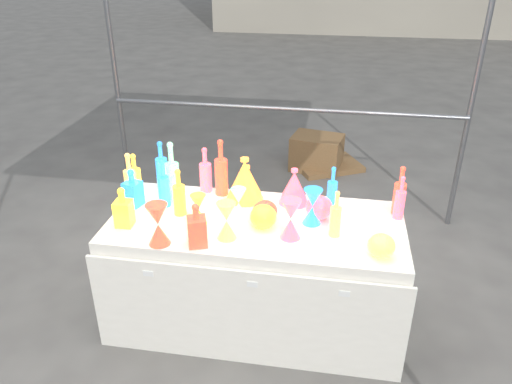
% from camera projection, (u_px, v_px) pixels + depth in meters
% --- Properties ---
extents(ground, '(80.00, 80.00, 0.00)m').
position_uv_depth(ground, '(256.00, 316.00, 3.39)').
color(ground, slate).
rests_on(ground, ground).
extents(display_table, '(1.84, 0.83, 0.75)m').
position_uv_depth(display_table, '(256.00, 272.00, 3.21)').
color(display_table, white).
rests_on(display_table, ground).
extents(cardboard_box_closed, '(0.59, 0.48, 0.38)m').
position_uv_depth(cardboard_box_closed, '(317.00, 153.00, 5.46)').
color(cardboard_box_closed, olive).
rests_on(cardboard_box_closed, ground).
extents(cardboard_box_flat, '(0.83, 0.75, 0.06)m').
position_uv_depth(cardboard_box_flat, '(328.00, 165.00, 5.55)').
color(cardboard_box_flat, olive).
rests_on(cardboard_box_flat, ground).
extents(bottle_0, '(0.10, 0.10, 0.30)m').
position_uv_depth(bottle_0, '(135.00, 174.00, 3.30)').
color(bottle_0, red).
rests_on(bottle_0, display_table).
extents(bottle_1, '(0.10, 0.10, 0.34)m').
position_uv_depth(bottle_1, '(162.00, 165.00, 3.38)').
color(bottle_1, '#167D30').
rests_on(bottle_1, display_table).
extents(bottle_2, '(0.10, 0.10, 0.39)m').
position_uv_depth(bottle_2, '(221.00, 167.00, 3.28)').
color(bottle_2, orange).
rests_on(bottle_2, display_table).
extents(bottle_3, '(0.09, 0.09, 0.32)m').
position_uv_depth(bottle_3, '(205.00, 170.00, 3.34)').
color(bottle_3, '#2124C5').
rests_on(bottle_3, display_table).
extents(bottle_4, '(0.10, 0.10, 0.33)m').
position_uv_depth(bottle_4, '(130.00, 177.00, 3.22)').
color(bottle_4, '#14806A').
rests_on(bottle_4, display_table).
extents(bottle_5, '(0.10, 0.10, 0.41)m').
position_uv_depth(bottle_5, '(172.00, 172.00, 3.20)').
color(bottle_5, '#C42781').
rests_on(bottle_5, display_table).
extents(bottle_6, '(0.10, 0.10, 0.31)m').
position_uv_depth(bottle_6, '(179.00, 192.00, 3.06)').
color(bottle_6, red).
rests_on(bottle_6, display_table).
extents(bottle_7, '(0.08, 0.08, 0.32)m').
position_uv_depth(bottle_7, '(163.00, 183.00, 3.16)').
color(bottle_7, '#167D30').
rests_on(bottle_7, display_table).
extents(decanter_0, '(0.10, 0.10, 0.25)m').
position_uv_depth(decanter_0, '(123.00, 207.00, 2.95)').
color(decanter_0, red).
rests_on(decanter_0, display_table).
extents(decanter_1, '(0.13, 0.13, 0.26)m').
position_uv_depth(decanter_1, '(197.00, 225.00, 2.76)').
color(decanter_1, orange).
rests_on(decanter_1, display_table).
extents(decanter_2, '(0.12, 0.12, 0.25)m').
position_uv_depth(decanter_2, '(132.00, 187.00, 3.18)').
color(decanter_2, '#167D30').
rests_on(decanter_2, display_table).
extents(hourglass_0, '(0.13, 0.13, 0.25)m').
position_uv_depth(hourglass_0, '(158.00, 224.00, 2.77)').
color(hourglass_0, orange).
rests_on(hourglass_0, display_table).
extents(hourglass_1, '(0.13, 0.13, 0.24)m').
position_uv_depth(hourglass_1, '(291.00, 219.00, 2.83)').
color(hourglass_1, '#2124C5').
rests_on(hourglass_1, display_table).
extents(hourglass_2, '(0.11, 0.11, 0.23)m').
position_uv_depth(hourglass_2, '(227.00, 221.00, 2.83)').
color(hourglass_2, '#14806A').
rests_on(hourglass_2, display_table).
extents(hourglass_3, '(0.12, 0.12, 0.19)m').
position_uv_depth(hourglass_3, '(239.00, 203.00, 3.06)').
color(hourglass_3, '#C42781').
rests_on(hourglass_3, display_table).
extents(hourglass_4, '(0.10, 0.10, 0.19)m').
position_uv_depth(hourglass_4, '(199.00, 209.00, 2.99)').
color(hourglass_4, red).
rests_on(hourglass_4, display_table).
extents(hourglass_5, '(0.13, 0.13, 0.23)m').
position_uv_depth(hourglass_5, '(312.00, 207.00, 2.98)').
color(hourglass_5, '#167D30').
rests_on(hourglass_5, display_table).
extents(globe_0, '(0.21, 0.21, 0.13)m').
position_uv_depth(globe_0, '(263.00, 218.00, 2.96)').
color(globe_0, red).
rests_on(globe_0, display_table).
extents(globe_1, '(0.16, 0.16, 0.12)m').
position_uv_depth(globe_1, '(381.00, 247.00, 2.69)').
color(globe_1, '#14806A').
rests_on(globe_1, display_table).
extents(globe_2, '(0.20, 0.20, 0.12)m').
position_uv_depth(globe_2, '(265.00, 212.00, 3.02)').
color(globe_2, orange).
rests_on(globe_2, display_table).
extents(globe_3, '(0.22, 0.22, 0.13)m').
position_uv_depth(globe_3, '(319.00, 209.00, 3.05)').
color(globe_3, '#2124C5').
rests_on(globe_3, display_table).
extents(lampshade_0, '(0.25, 0.25, 0.24)m').
position_uv_depth(lampshade_0, '(247.00, 182.00, 3.26)').
color(lampshade_0, yellow).
rests_on(lampshade_0, display_table).
extents(lampshade_1, '(0.32, 0.32, 0.29)m').
position_uv_depth(lampshade_1, '(245.00, 179.00, 3.25)').
color(lampshade_1, yellow).
rests_on(lampshade_1, display_table).
extents(lampshade_2, '(0.25, 0.25, 0.24)m').
position_uv_depth(lampshade_2, '(294.00, 186.00, 3.21)').
color(lampshade_2, '#2124C5').
rests_on(lampshade_2, display_table).
extents(bottle_8, '(0.07, 0.07, 0.29)m').
position_uv_depth(bottle_8, '(332.00, 188.00, 3.14)').
color(bottle_8, '#167D30').
rests_on(bottle_8, display_table).
extents(bottle_9, '(0.08, 0.08, 0.32)m').
position_uv_depth(bottle_9, '(400.00, 190.00, 3.06)').
color(bottle_9, orange).
rests_on(bottle_9, display_table).
extents(bottle_10, '(0.08, 0.08, 0.28)m').
position_uv_depth(bottle_10, '(400.00, 197.00, 3.02)').
color(bottle_10, '#2124C5').
rests_on(bottle_10, display_table).
extents(bottle_11, '(0.07, 0.07, 0.29)m').
position_uv_depth(bottle_11, '(336.00, 214.00, 2.84)').
color(bottle_11, '#14806A').
rests_on(bottle_11, display_table).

